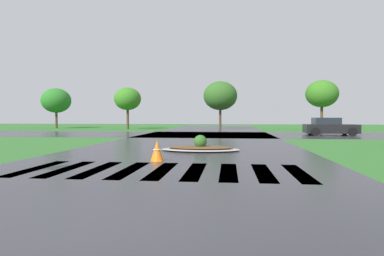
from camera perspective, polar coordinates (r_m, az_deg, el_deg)
name	(u,v)px	position (r m, az deg, el deg)	size (l,w,h in m)	color
ground_plane	(75,245)	(4.37, -19.53, -18.47)	(120.00, 120.00, 0.10)	#2D6628
asphalt_roadway	(185,152)	(13.87, -1.15, -4.07)	(10.36, 80.00, 0.01)	#2B2B30
asphalt_cross_road	(207,135)	(26.99, 2.52, -1.13)	(90.00, 9.32, 0.01)	#2B2B30
crosswalk_stripes	(162,170)	(9.10, -5.20, -7.29)	(7.65, 2.98, 0.01)	white
median_island	(200,148)	(14.23, 1.44, -3.40)	(3.37, 1.83, 0.68)	#9E9B93
car_blue_compact	(329,127)	(28.11, 22.57, 0.16)	(3.97, 2.27, 1.38)	black
traffic_cone	(157,151)	(10.99, -6.01, -3.95)	(0.44, 0.44, 0.69)	orange
background_treeline	(228,97)	(38.19, 6.27, 5.40)	(46.80, 5.77, 5.56)	#4C3823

